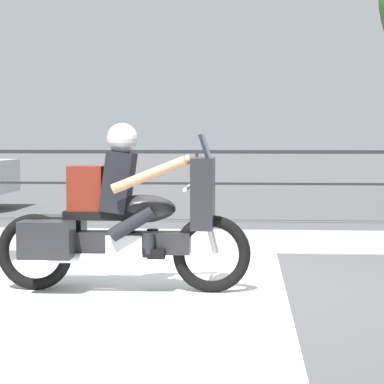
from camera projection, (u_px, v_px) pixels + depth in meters
The scene contains 5 objects.
ground_plane at pixel (159, 287), 7.22m from camera, with size 120.00×120.00×0.00m, color #4C4C4F.
sidewalk_band at pixel (187, 240), 10.60m from camera, with size 44.00×2.40×0.01m, color #99968E.
crosswalk_band at pixel (121, 290), 7.04m from camera, with size 3.11×6.00×0.01m, color silver.
fence_railing at pixel (197, 166), 12.50m from camera, with size 36.00×0.05×1.25m.
motorcycle at pixel (122, 217), 6.98m from camera, with size 2.40×0.76×1.58m.
Camera 1 is at (0.85, -7.09, 1.43)m, focal length 70.00 mm.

